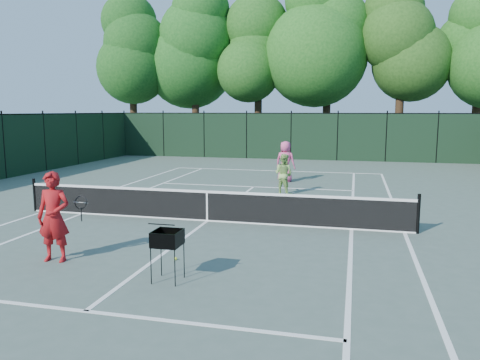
% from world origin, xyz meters
% --- Properties ---
extents(ground, '(90.00, 90.00, 0.00)m').
position_xyz_m(ground, '(0.00, 0.00, 0.00)').
color(ground, '#4A5A50').
rests_on(ground, ground).
extents(sideline_doubles_left, '(0.10, 23.77, 0.01)m').
position_xyz_m(sideline_doubles_left, '(-5.49, 0.00, 0.00)').
color(sideline_doubles_left, white).
rests_on(sideline_doubles_left, ground).
extents(sideline_doubles_right, '(0.10, 23.77, 0.01)m').
position_xyz_m(sideline_doubles_right, '(5.49, 0.00, 0.00)').
color(sideline_doubles_right, white).
rests_on(sideline_doubles_right, ground).
extents(sideline_singles_left, '(0.10, 23.77, 0.01)m').
position_xyz_m(sideline_singles_left, '(-4.12, 0.00, 0.00)').
color(sideline_singles_left, white).
rests_on(sideline_singles_left, ground).
extents(sideline_singles_right, '(0.10, 23.77, 0.01)m').
position_xyz_m(sideline_singles_right, '(4.12, 0.00, 0.00)').
color(sideline_singles_right, white).
rests_on(sideline_singles_right, ground).
extents(baseline_far, '(10.97, 0.10, 0.01)m').
position_xyz_m(baseline_far, '(0.00, 11.88, 0.00)').
color(baseline_far, white).
rests_on(baseline_far, ground).
extents(service_line_near, '(8.23, 0.10, 0.01)m').
position_xyz_m(service_line_near, '(0.00, -6.40, 0.00)').
color(service_line_near, white).
rests_on(service_line_near, ground).
extents(service_line_far, '(8.23, 0.10, 0.01)m').
position_xyz_m(service_line_far, '(0.00, 6.40, 0.00)').
color(service_line_far, white).
rests_on(service_line_far, ground).
extents(center_service_line, '(0.10, 12.80, 0.01)m').
position_xyz_m(center_service_line, '(0.00, 0.00, 0.00)').
color(center_service_line, white).
rests_on(center_service_line, ground).
extents(tennis_net, '(11.69, 0.09, 1.06)m').
position_xyz_m(tennis_net, '(0.00, 0.00, 0.48)').
color(tennis_net, black).
rests_on(tennis_net, ground).
extents(fence_far, '(24.00, 0.05, 3.00)m').
position_xyz_m(fence_far, '(0.00, 18.00, 1.50)').
color(fence_far, black).
rests_on(fence_far, ground).
extents(tree_0, '(6.40, 6.40, 13.14)m').
position_xyz_m(tree_0, '(-13.00, 21.50, 8.16)').
color(tree_0, black).
rests_on(tree_0, ground).
extents(tree_1, '(6.80, 6.80, 13.98)m').
position_xyz_m(tree_1, '(-8.00, 22.00, 8.69)').
color(tree_1, black).
rests_on(tree_1, ground).
extents(tree_2, '(6.00, 6.00, 12.40)m').
position_xyz_m(tree_2, '(-3.00, 21.80, 7.73)').
color(tree_2, black).
rests_on(tree_2, ground).
extents(tree_3, '(7.00, 7.00, 14.45)m').
position_xyz_m(tree_3, '(2.00, 22.30, 9.01)').
color(tree_3, black).
rests_on(tree_3, ground).
extents(tree_4, '(6.20, 6.20, 12.97)m').
position_xyz_m(tree_4, '(7.00, 21.60, 8.14)').
color(tree_4, black).
rests_on(tree_4, ground).
extents(coach, '(0.93, 0.73, 1.94)m').
position_xyz_m(coach, '(-2.05, -4.25, 0.97)').
color(coach, '#A21216').
rests_on(coach, ground).
extents(player_pink, '(1.00, 0.75, 1.84)m').
position_xyz_m(player_pink, '(1.08, 8.19, 0.92)').
color(player_pink, '#E04F89').
rests_on(player_pink, ground).
extents(player_green, '(0.94, 0.85, 1.57)m').
position_xyz_m(player_green, '(1.49, 4.97, 0.78)').
color(player_green, '#91C261').
rests_on(player_green, ground).
extents(ball_hopper, '(0.51, 0.51, 0.98)m').
position_xyz_m(ball_hopper, '(0.77, -4.80, 0.82)').
color(ball_hopper, black).
rests_on(ball_hopper, ground).
extents(loose_ball_midcourt, '(0.07, 0.07, 0.07)m').
position_xyz_m(loose_ball_midcourt, '(0.44, -3.60, 0.03)').
color(loose_ball_midcourt, '#D1EE30').
rests_on(loose_ball_midcourt, ground).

